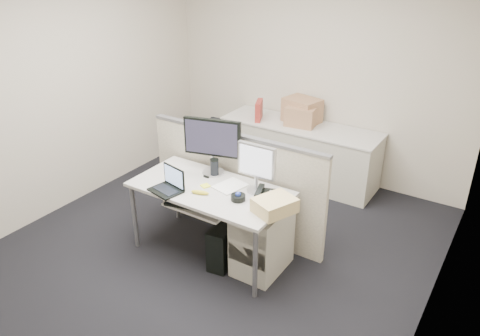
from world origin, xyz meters
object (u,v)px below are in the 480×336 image
Objects in this scene: laptop at (165,181)px; desk at (210,194)px; desk_phone at (269,197)px; monitor_main at (213,147)px.

desk is at bearing 55.09° from laptop.
desk is at bearing 169.43° from desk_phone.
monitor_main reaches higher than laptop.
monitor_main reaches higher than desk.
laptop reaches higher than desk_phone.
desk is 0.47m from monitor_main.
desk_phone is (0.74, -0.19, -0.25)m from monitor_main.
laptop is 0.97m from desk_phone.
monitor_main is at bearing 86.65° from laptop.
desk is 0.45m from laptop.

